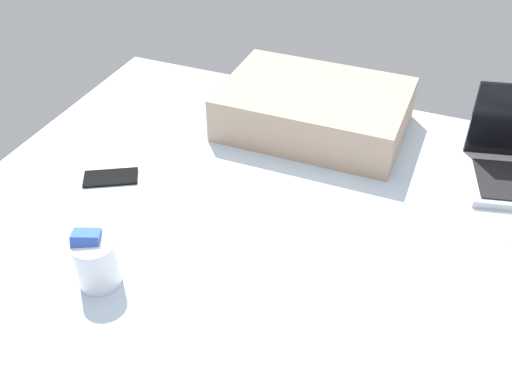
{
  "coord_description": "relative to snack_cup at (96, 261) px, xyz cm",
  "views": [
    {
      "loc": [
        24.16,
        -95.41,
        110.92
      ],
      "look_at": [
        -16.99,
        6.35,
        24.0
      ],
      "focal_mm": 41.08,
      "sensor_mm": 36.0,
      "label": 1
    }
  ],
  "objects": [
    {
      "name": "cell_phone",
      "position": [
        -18.19,
        31.94,
        -5.62
      ],
      "size": [
        15.54,
        12.75,
        0.8
      ],
      "primitive_type": "cube",
      "rotation": [
        0.0,
        0.0,
        2.08
      ],
      "color": "black",
      "rests_on": "bed_mattress"
    },
    {
      "name": "bed_mattress",
      "position": [
        39.21,
        27.67,
        -15.02
      ],
      "size": [
        180.0,
        140.0,
        18.0
      ],
      "primitive_type": "cube",
      "color": "silver",
      "rests_on": "ground"
    },
    {
      "name": "pillow",
      "position": [
        23.61,
        75.67,
        0.48
      ],
      "size": [
        52.0,
        36.0,
        13.0
      ],
      "primitive_type": "cube",
      "color": "tan",
      "rests_on": "bed_mattress"
    },
    {
      "name": "snack_cup",
      "position": [
        0.0,
        0.0,
        0.0
      ],
      "size": [
        10.11,
        9.0,
        13.44
      ],
      "color": "silver",
      "rests_on": "bed_mattress"
    }
  ]
}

